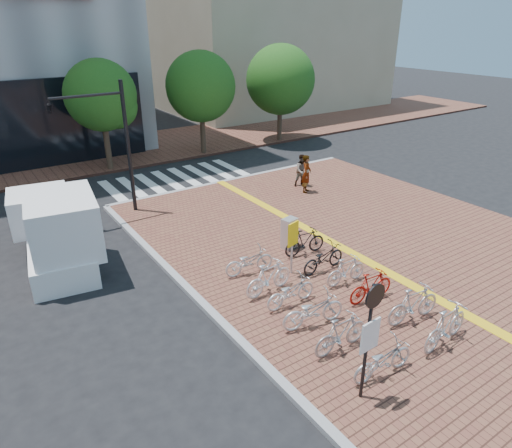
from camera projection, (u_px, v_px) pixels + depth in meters
ground at (361, 305)px, 13.85m from camera, size 120.00×120.00×0.00m
kerb_north at (236, 179)px, 24.40m from camera, size 14.00×0.25×0.15m
far_sidewalk at (124, 151)px, 29.64m from camera, size 70.00×8.00×0.15m
building_beige at (257, 6)px, 43.46m from camera, size 20.00×18.00×18.00m
crosswalk at (177, 179)px, 24.65m from camera, size 7.50×4.00×0.01m
street_trees at (216, 87)px, 27.89m from camera, size 16.20×4.60×6.35m
bike_0 at (383, 360)px, 10.76m from camera, size 1.79×0.76×0.92m
bike_1 at (341, 333)px, 11.57m from camera, size 1.72×0.51×1.03m
bike_2 at (313, 310)px, 12.52m from camera, size 1.96×0.99×0.98m
bike_3 at (291, 292)px, 13.45m from camera, size 1.71×0.60×0.90m
bike_4 at (269, 278)px, 14.01m from camera, size 1.81×0.66×1.06m
bike_5 at (249, 261)px, 15.13m from camera, size 1.79×0.83×0.90m
bike_6 at (446, 326)px, 11.75m from camera, size 1.95×0.71×1.15m
bike_7 at (414, 304)px, 12.69m from camera, size 1.88×0.73×1.10m
bike_8 at (371, 286)px, 13.65m from camera, size 1.65×0.58×0.98m
bike_9 at (346, 270)px, 14.54m from camera, size 1.58×0.52×0.94m
bike_10 at (323, 258)px, 15.30m from camera, size 1.80×0.70×0.93m
bike_11 at (305, 242)px, 16.34m from camera, size 1.69×0.65×0.99m
pedestrian_a at (306, 174)px, 22.09m from camera, size 0.80×0.76×1.85m
pedestrian_b at (302, 170)px, 22.94m from camera, size 0.92×0.80×1.62m
utility_box at (289, 233)px, 16.77m from camera, size 0.60×0.49×1.17m
yellow_sign at (293, 238)px, 14.77m from camera, size 0.50×0.18×1.87m
notice_sign at (370, 329)px, 9.52m from camera, size 0.55×0.13×2.99m
traffic_light_pole at (94, 127)px, 18.11m from camera, size 3.00×1.16×5.59m
box_truck at (57, 231)px, 15.64m from camera, size 2.71×4.98×2.74m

